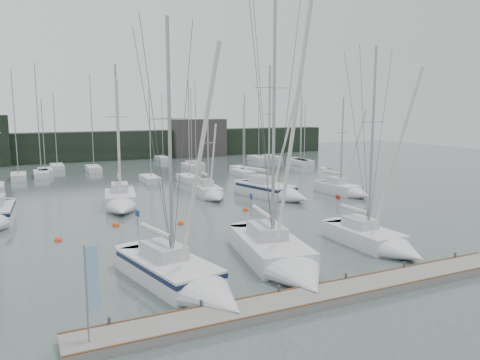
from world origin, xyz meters
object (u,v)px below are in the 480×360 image
object	(u,v)px
sailboat_mid_c	(211,193)
sailboat_mid_d	(277,192)
dock_banner	(90,284)
sailboat_near_center	(283,260)
buoy_a	(181,224)
sailboat_mid_b	(121,202)
sailboat_mid_e	(347,191)
sailboat_near_left	(187,280)
buoy_b	(246,210)
sailboat_near_right	(382,243)
buoy_d	(116,226)
buoy_c	(58,241)

from	to	relation	value
sailboat_mid_c	sailboat_mid_d	xyz separation A→B (m)	(6.00, -3.00, 0.16)
sailboat_mid_c	dock_banner	xyz separation A→B (m)	(-15.37, -26.16, 2.14)
sailboat_mid_d	dock_banner	distance (m)	31.58
sailboat_near_center	buoy_a	size ratio (longest dim) A/B	32.95
sailboat_mid_c	sailboat_mid_b	bearing A→B (deg)	-165.68
sailboat_mid_c	buoy_a	world-z (taller)	sailboat_mid_c
sailboat_mid_e	dock_banner	distance (m)	35.87
sailboat_mid_d	buoy_a	xyz separation A→B (m)	(-12.17, -5.92, -0.66)
sailboat_near_center	sailboat_mid_e	distance (m)	24.39
sailboat_near_center	sailboat_mid_b	xyz separation A→B (m)	(-5.05, 20.32, 0.04)
sailboat_near_left	buoy_b	world-z (taller)	sailboat_near_left
sailboat_mid_c	sailboat_near_left	bearing A→B (deg)	-108.47
sailboat_near_center	sailboat_mid_e	size ratio (longest dim) A/B	1.60
sailboat_mid_c	buoy_a	distance (m)	10.86
sailboat_near_right	buoy_d	size ratio (longest dim) A/B	23.12
buoy_c	sailboat_near_center	bearing A→B (deg)	-46.80
sailboat_near_center	sailboat_mid_d	size ratio (longest dim) A/B	1.23
buoy_a	sailboat_near_left	bearing A→B (deg)	-107.14
sailboat_near_center	buoy_b	size ratio (longest dim) A/B	33.19
sailboat_near_center	buoy_b	world-z (taller)	sailboat_near_center
sailboat_mid_d	dock_banner	size ratio (longest dim) A/B	3.77
buoy_c	buoy_d	world-z (taller)	buoy_d
sailboat_mid_c	dock_banner	distance (m)	30.42
sailboat_mid_d	sailboat_mid_c	bearing A→B (deg)	139.31
sailboat_near_right	sailboat_mid_c	xyz separation A→B (m)	(-3.34, 21.20, -0.02)
sailboat_mid_c	dock_banner	bearing A→B (deg)	-114.10
sailboat_near_center	dock_banner	bearing A→B (deg)	-147.67
sailboat_near_right	sailboat_mid_c	distance (m)	21.46
sailboat_mid_b	sailboat_near_right	bearing A→B (deg)	-47.56
sailboat_near_center	sailboat_mid_b	distance (m)	20.94
sailboat_mid_b	buoy_b	world-z (taller)	sailboat_mid_b
buoy_a	buoy_d	bearing A→B (deg)	161.21
sailboat_near_left	sailboat_mid_e	bearing A→B (deg)	24.15
sailboat_near_center	buoy_a	xyz separation A→B (m)	(-1.87, 12.71, -0.58)
sailboat_near_right	buoy_c	xyz separation A→B (m)	(-18.71, 11.35, -0.52)
sailboat_mid_b	sailboat_mid_d	xyz separation A→B (m)	(15.36, -1.69, 0.04)
sailboat_mid_c	buoy_c	world-z (taller)	sailboat_mid_c
sailboat_near_center	sailboat_near_right	xyz separation A→B (m)	(7.64, 0.44, -0.07)
sailboat_near_left	buoy_a	size ratio (longest dim) A/B	27.39
buoy_a	sailboat_mid_d	bearing A→B (deg)	25.94
sailboat_near_right	buoy_b	world-z (taller)	sailboat_near_right
sailboat_near_left	buoy_a	distance (m)	13.95
sailboat_mid_d	buoy_b	xyz separation A→B (m)	(-5.32, -3.70, -0.66)
buoy_c	sailboat_near_right	bearing A→B (deg)	-31.25
sailboat_mid_e	buoy_b	size ratio (longest dim) A/B	20.74
sailboat_mid_e	dock_banner	bearing A→B (deg)	-149.63
sailboat_near_center	buoy_a	bearing A→B (deg)	108.48
sailboat_near_right	buoy_d	xyz separation A→B (m)	(-14.28, 13.90, -0.52)
sailboat_mid_d	buoy_a	bearing A→B (deg)	-168.18
buoy_b	sailboat_near_right	bearing A→B (deg)	-79.61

